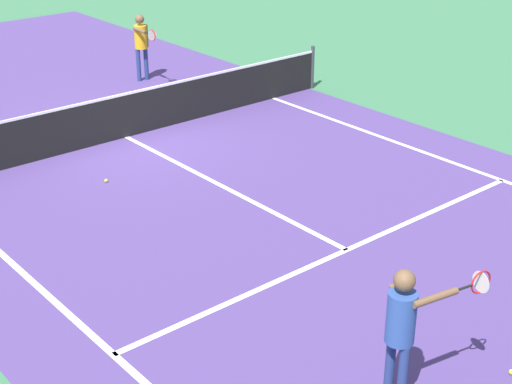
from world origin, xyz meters
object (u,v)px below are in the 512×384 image
(player_far, at_px, (141,40))
(tennis_ball_near_net, at_px, (106,181))
(tennis_ball_by_baseline, at_px, (512,372))
(player_near, at_px, (403,323))
(net, at_px, (125,115))

(player_far, relative_size, tennis_ball_near_net, 25.68)
(tennis_ball_by_baseline, distance_m, tennis_ball_near_net, 8.03)
(player_far, bearing_deg, player_near, -110.51)
(player_near, bearing_deg, player_far, 69.49)
(player_far, bearing_deg, net, -127.59)
(net, relative_size, player_near, 6.27)
(net, relative_size, tennis_ball_by_baseline, 164.71)
(player_near, distance_m, player_far, 13.36)
(player_near, xyz_separation_m, player_far, (4.68, 12.51, -0.03))
(player_far, distance_m, tennis_ball_by_baseline, 13.48)
(net, xyz_separation_m, player_far, (2.53, 3.29, 0.56))
(player_near, height_order, tennis_ball_by_baseline, player_near)
(tennis_ball_by_baseline, bearing_deg, net, 85.90)
(player_near, bearing_deg, net, 76.88)
(net, height_order, tennis_ball_near_net, net)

